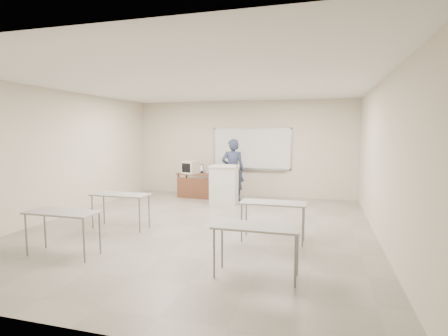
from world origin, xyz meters
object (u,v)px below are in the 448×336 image
(whiteboard, at_px, (252,149))
(keyboard, at_px, (230,165))
(instructor_desk, at_px, (199,181))
(laptop, at_px, (199,171))
(podium, at_px, (224,185))
(mouse, at_px, (207,173))
(crt_monitor, at_px, (191,167))
(presenter, at_px, (233,170))

(whiteboard, bearing_deg, keyboard, -103.92)
(instructor_desk, distance_m, laptop, 0.40)
(whiteboard, relative_size, instructor_desk, 1.86)
(laptop, bearing_deg, podium, -61.52)
(podium, distance_m, mouse, 1.19)
(instructor_desk, height_order, mouse, mouse)
(crt_monitor, relative_size, mouse, 5.18)
(whiteboard, height_order, laptop, whiteboard)
(whiteboard, relative_size, presenter, 1.36)
(whiteboard, relative_size, keyboard, 5.40)
(podium, xyz_separation_m, crt_monitor, (-1.25, 0.68, 0.40))
(laptop, bearing_deg, mouse, -39.81)
(podium, bearing_deg, crt_monitor, 149.59)
(instructor_desk, height_order, laptop, laptop)
(laptop, distance_m, keyboard, 1.55)
(mouse, bearing_deg, whiteboard, 30.03)
(instructor_desk, distance_m, crt_monitor, 0.48)
(podium, bearing_deg, whiteboard, 69.46)
(mouse, bearing_deg, crt_monitor, -154.35)
(mouse, xyz_separation_m, presenter, (0.91, -0.30, 0.14))
(podium, bearing_deg, mouse, 131.17)
(whiteboard, bearing_deg, crt_monitor, -155.51)
(instructor_desk, bearing_deg, laptop, 114.95)
(crt_monitor, bearing_deg, whiteboard, 41.82)
(instructor_desk, xyz_separation_m, crt_monitor, (-0.25, -0.01, 0.41))
(mouse, height_order, presenter, presenter)
(whiteboard, relative_size, crt_monitor, 5.25)
(keyboard, height_order, presenter, presenter)
(podium, xyz_separation_m, keyboard, (0.15, 0.08, 0.55))
(podium, height_order, crt_monitor, crt_monitor)
(podium, bearing_deg, laptop, 136.97)
(mouse, xyz_separation_m, keyboard, (0.95, -0.77, 0.33))
(crt_monitor, xyz_separation_m, presenter, (1.36, -0.13, -0.03))
(instructor_desk, distance_m, keyboard, 1.42)
(podium, xyz_separation_m, presenter, (0.12, 0.55, 0.37))
(mouse, bearing_deg, laptop, 165.05)
(instructor_desk, relative_size, laptop, 4.06)
(whiteboard, distance_m, podium, 1.81)
(laptop, distance_m, mouse, 0.32)
(whiteboard, bearing_deg, podium, -108.60)
(podium, height_order, laptop, podium)
(podium, bearing_deg, presenter, 75.78)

